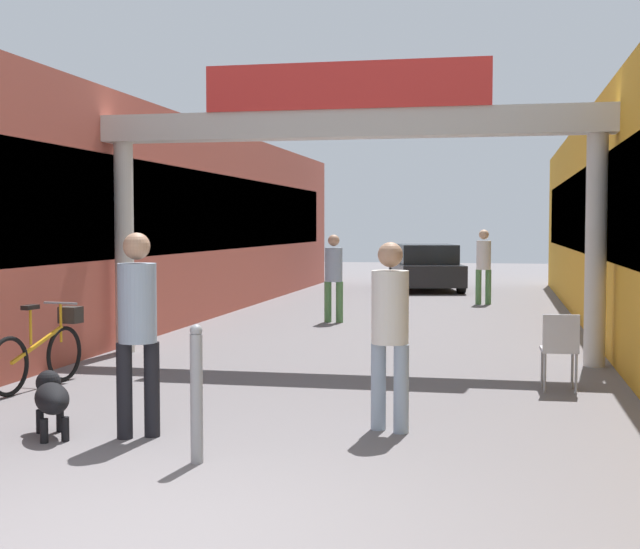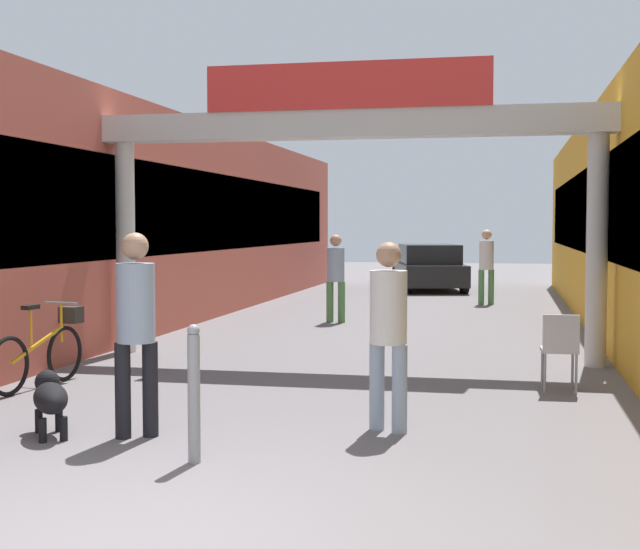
% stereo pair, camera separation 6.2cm
% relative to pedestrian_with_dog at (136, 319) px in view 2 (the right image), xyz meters
% --- Properties ---
extents(ground_plane, '(80.00, 80.00, 0.00)m').
position_rel_pedestrian_with_dog_xyz_m(ground_plane, '(1.03, -2.47, -1.05)').
color(ground_plane, slate).
extents(storefront_left, '(3.00, 26.00, 3.92)m').
position_rel_pedestrian_with_dog_xyz_m(storefront_left, '(-4.06, 8.53, 0.91)').
color(storefront_left, '#B25142').
rests_on(storefront_left, ground_plane).
extents(arcade_sign_gateway, '(7.40, 0.47, 4.12)m').
position_rel_pedestrian_with_dog_xyz_m(arcade_sign_gateway, '(1.03, 4.95, 1.87)').
color(arcade_sign_gateway, beige).
rests_on(arcade_sign_gateway, ground_plane).
extents(pedestrian_with_dog, '(0.46, 0.46, 1.82)m').
position_rel_pedestrian_with_dog_xyz_m(pedestrian_with_dog, '(0.00, 0.00, 0.00)').
color(pedestrian_with_dog, black).
rests_on(pedestrian_with_dog, ground_plane).
extents(pedestrian_companion, '(0.45, 0.45, 1.73)m').
position_rel_pedestrian_with_dog_xyz_m(pedestrian_companion, '(2.16, 0.68, -0.06)').
color(pedestrian_companion, '#8C9EB2').
rests_on(pedestrian_companion, ground_plane).
extents(pedestrian_carrying_crate, '(0.40, 0.39, 1.71)m').
position_rel_pedestrian_with_dog_xyz_m(pedestrian_carrying_crate, '(-0.02, 9.58, -0.08)').
color(pedestrian_carrying_crate, '#4C7F47').
rests_on(pedestrian_carrying_crate, ground_plane).
extents(pedestrian_elderly_walking, '(0.43, 0.43, 1.78)m').
position_rel_pedestrian_with_dog_xyz_m(pedestrian_elderly_walking, '(2.75, 14.14, -0.03)').
color(pedestrian_elderly_walking, '#4C7F47').
rests_on(pedestrian_elderly_walking, ground_plane).
extents(dog_on_leash, '(0.63, 0.77, 0.56)m').
position_rel_pedestrian_with_dog_xyz_m(dog_on_leash, '(-0.79, -0.09, -0.71)').
color(dog_on_leash, black).
rests_on(dog_on_leash, ground_plane).
extents(bicycle_orange_third, '(0.46, 1.68, 0.98)m').
position_rel_pedestrian_with_dog_xyz_m(bicycle_orange_third, '(-2.07, 2.10, -0.62)').
color(bicycle_orange_third, black).
rests_on(bicycle_orange_third, ground_plane).
extents(bollard_post_metal, '(0.10, 0.10, 1.11)m').
position_rel_pedestrian_with_dog_xyz_m(bollard_post_metal, '(0.79, -0.70, -0.49)').
color(bollard_post_metal, gray).
rests_on(bollard_post_metal, ground_plane).
extents(cafe_chair_aluminium_nearer, '(0.42, 0.42, 0.89)m').
position_rel_pedestrian_with_dog_xyz_m(cafe_chair_aluminium_nearer, '(3.81, 2.98, -0.51)').
color(cafe_chair_aluminium_nearer, gray).
rests_on(cafe_chair_aluminium_nearer, ground_plane).
extents(parked_car_black, '(2.58, 4.29, 1.33)m').
position_rel_pedestrian_with_dog_xyz_m(parked_car_black, '(1.01, 18.68, -0.41)').
color(parked_car_black, black).
rests_on(parked_car_black, ground_plane).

